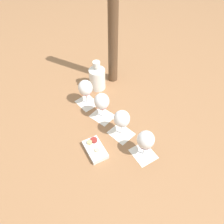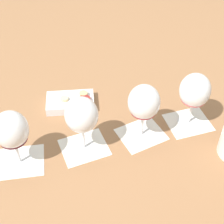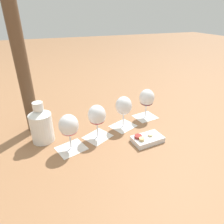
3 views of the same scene
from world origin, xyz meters
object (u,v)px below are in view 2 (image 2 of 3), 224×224
object	(u,v)px
wine_glass_2	(83,117)
snack_dish	(72,102)
wine_glass_3	(13,132)
wine_glass_1	(145,104)
wine_glass_0	(196,92)

from	to	relation	value
wine_glass_2	snack_dish	bearing A→B (deg)	-74.13
snack_dish	wine_glass_3	bearing A→B (deg)	62.19
snack_dish	wine_glass_1	bearing A→B (deg)	149.35
wine_glass_2	wine_glass_3	xyz separation A→B (m)	(0.16, 0.05, 0.00)
wine_glass_0	wine_glass_3	xyz separation A→B (m)	(0.45, 0.14, 0.00)
wine_glass_1	wine_glass_2	world-z (taller)	same
wine_glass_0	wine_glass_2	size ratio (longest dim) A/B	1.00
wine_glass_0	wine_glass_2	world-z (taller)	same
wine_glass_1	wine_glass_3	bearing A→B (deg)	16.75
wine_glass_3	snack_dish	distance (m)	0.26
wine_glass_1	wine_glass_3	world-z (taller)	same
wine_glass_0	wine_glass_3	distance (m)	0.47
wine_glass_0	snack_dish	bearing A→B (deg)	-12.32
wine_glass_0	wine_glass_1	size ratio (longest dim) A/B	1.00
wine_glass_0	wine_glass_2	bearing A→B (deg)	17.59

